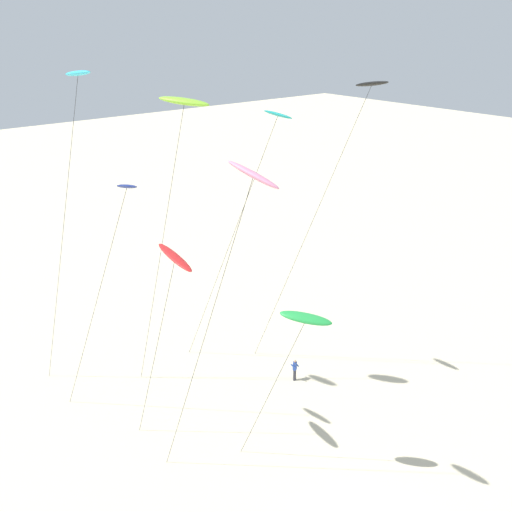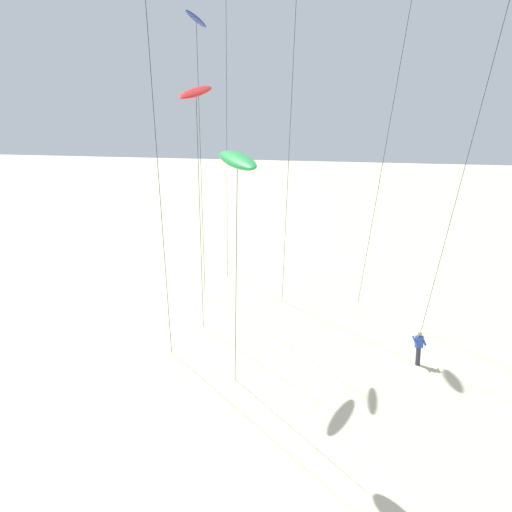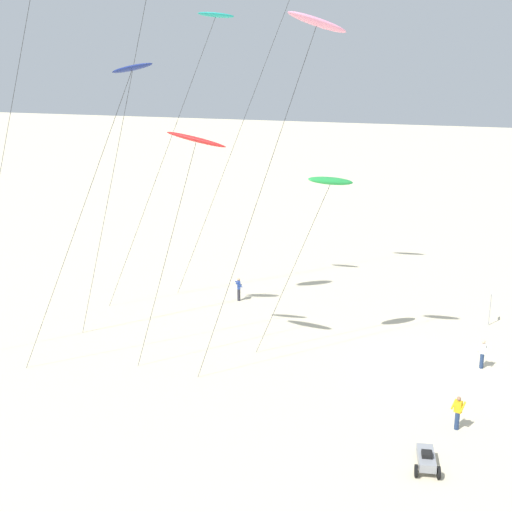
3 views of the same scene
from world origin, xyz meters
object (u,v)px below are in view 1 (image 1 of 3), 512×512
at_px(kite_red, 175,259).
at_px(kite_flyer_middle, 295,369).
at_px(kite_green, 306,319).
at_px(kite_navy, 125,192).
at_px(kite_pink, 252,178).
at_px(kite_lime, 184,103).
at_px(kite_black, 369,90).
at_px(kite_cyan, 77,79).
at_px(kite_teal, 276,120).

bearing_deg(kite_red, kite_flyer_middle, 6.95).
distance_m(kite_red, kite_green, 7.72).
height_order(kite_navy, kite_red, kite_navy).
height_order(kite_navy, kite_pink, kite_pink).
xyz_separation_m(kite_navy, kite_lime, (4.79, 1.17, 4.17)).
bearing_deg(kite_black, kite_cyan, 147.20).
bearing_deg(kite_green, kite_flyer_middle, 48.88).
xyz_separation_m(kite_cyan, kite_lime, (4.77, -3.54, -1.38)).
bearing_deg(kite_black, kite_pink, -160.82).
distance_m(kite_teal, kite_pink, 12.19).
bearing_deg(kite_navy, kite_flyer_middle, -8.59).
bearing_deg(kite_flyer_middle, kite_navy, 171.41).
bearing_deg(kite_black, kite_lime, 149.22).
relative_size(kite_red, kite_cyan, 0.59).
relative_size(kite_green, kite_pink, 0.56).
height_order(kite_cyan, kite_teal, kite_cyan).
xyz_separation_m(kite_lime, kite_teal, (5.57, -1.75, -1.31)).
relative_size(kite_lime, kite_pink, 1.08).
relative_size(kite_red, kite_pink, 0.69).
bearing_deg(kite_flyer_middle, kite_teal, 132.89).
distance_m(kite_lime, kite_flyer_middle, 20.31).
distance_m(kite_black, kite_red, 15.59).
xyz_separation_m(kite_black, kite_cyan, (-14.31, 9.22, 0.81)).
relative_size(kite_green, kite_cyan, 0.48).
bearing_deg(kite_cyan, kite_navy, -90.33).
relative_size(kite_teal, kite_pink, 1.02).
bearing_deg(kite_pink, kite_black, 19.18).
relative_size(kite_red, kite_teal, 0.68).
bearing_deg(kite_black, kite_green, -153.47).
bearing_deg(kite_flyer_middle, kite_black, -43.76).
relative_size(kite_navy, kite_pink, 0.87).
bearing_deg(kite_navy, kite_teal, -3.21).
height_order(kite_lime, kite_flyer_middle, kite_lime).
bearing_deg(kite_green, kite_pink, 175.29).
relative_size(kite_black, kite_lime, 1.04).
height_order(kite_green, kite_lime, kite_lime).
bearing_deg(kite_lime, kite_navy, -166.24).
relative_size(kite_navy, kite_red, 1.26).
bearing_deg(kite_lime, kite_black, -30.78).
height_order(kite_navy, kite_lime, kite_lime).
bearing_deg(kite_cyan, kite_lime, -36.59).
xyz_separation_m(kite_green, kite_teal, (5.50, 8.66, 8.55)).
distance_m(kite_red, kite_lime, 9.31).
bearing_deg(kite_black, kite_flyer_middle, 136.24).
distance_m(kite_cyan, kite_flyer_middle, 24.21).
height_order(kite_navy, kite_green, kite_navy).
bearing_deg(kite_flyer_middle, kite_red, -173.05).
relative_size(kite_red, kite_lime, 0.64).
bearing_deg(kite_navy, kite_cyan, 89.67).
relative_size(kite_green, kite_lime, 0.52).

